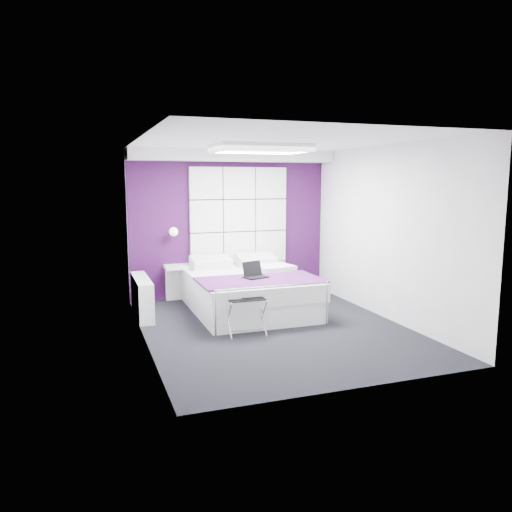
% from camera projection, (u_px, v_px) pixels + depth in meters
% --- Properties ---
extents(floor, '(4.40, 4.40, 0.00)m').
position_uv_depth(floor, '(275.00, 328.00, 7.08)').
color(floor, black).
rests_on(floor, ground).
extents(ceiling, '(4.40, 4.40, 0.00)m').
position_uv_depth(ceiling, '(276.00, 141.00, 6.69)').
color(ceiling, white).
rests_on(ceiling, wall_back).
extents(wall_back, '(3.60, 0.00, 3.60)m').
position_uv_depth(wall_back, '(230.00, 224.00, 8.94)').
color(wall_back, silver).
rests_on(wall_back, floor).
extents(wall_left, '(0.00, 4.40, 4.40)m').
position_uv_depth(wall_left, '(143.00, 243.00, 6.30)').
color(wall_left, silver).
rests_on(wall_left, floor).
extents(wall_right, '(0.00, 4.40, 4.40)m').
position_uv_depth(wall_right, '(387.00, 233.00, 7.48)').
color(wall_right, silver).
rests_on(wall_right, floor).
extents(accent_wall, '(3.58, 0.02, 2.58)m').
position_uv_depth(accent_wall, '(230.00, 224.00, 8.93)').
color(accent_wall, '#350D3A').
rests_on(accent_wall, wall_back).
extents(soffit, '(3.58, 0.50, 0.20)m').
position_uv_depth(soffit, '(234.00, 156.00, 8.52)').
color(soffit, white).
rests_on(soffit, wall_back).
extents(headboard, '(1.80, 0.08, 2.30)m').
position_uv_depth(headboard, '(239.00, 232.00, 8.95)').
color(headboard, silver).
rests_on(headboard, wall_back).
extents(skylight, '(1.36, 0.86, 0.12)m').
position_uv_depth(skylight, '(260.00, 148.00, 7.26)').
color(skylight, white).
rests_on(skylight, ceiling).
extents(wall_lamp, '(0.15, 0.15, 0.15)m').
position_uv_depth(wall_lamp, '(173.00, 231.00, 8.47)').
color(wall_lamp, white).
rests_on(wall_lamp, wall_back).
extents(radiator, '(0.22, 1.20, 0.60)m').
position_uv_depth(radiator, '(142.00, 297.00, 7.69)').
color(radiator, white).
rests_on(radiator, floor).
extents(bed, '(1.83, 2.21, 0.77)m').
position_uv_depth(bed, '(248.00, 291.00, 7.99)').
color(bed, white).
rests_on(bed, floor).
extents(nightstand, '(0.50, 0.39, 0.06)m').
position_uv_depth(nightstand, '(179.00, 267.00, 8.56)').
color(nightstand, white).
rests_on(nightstand, wall_back).
extents(luggage_rack, '(0.51, 0.37, 0.50)m').
position_uv_depth(luggage_rack, '(246.00, 316.00, 6.80)').
color(luggage_rack, silver).
rests_on(luggage_rack, floor).
extents(laptop, '(0.34, 0.24, 0.25)m').
position_uv_depth(laptop, '(255.00, 274.00, 7.55)').
color(laptop, black).
rests_on(laptop, bed).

